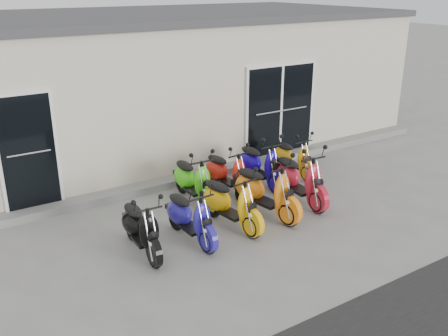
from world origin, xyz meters
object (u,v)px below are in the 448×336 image
Objects in this scene: scooter_front_orange_a at (230,196)px; scooter_front_black at (140,221)px; scooter_front_blue at (190,210)px; scooter_back_yellow at (293,152)px; scooter_front_orange_b at (265,183)px; scooter_back_green at (193,174)px; scooter_front_red at (299,172)px; scooter_back_red at (227,167)px; scooter_back_blue at (260,159)px.

scooter_front_black is at bearing 172.00° from scooter_front_orange_a.
scooter_front_blue reaches higher than scooter_back_yellow.
scooter_front_orange_b is (2.48, 0.04, 0.08)m from scooter_front_black.
scooter_back_green is at bearing 40.42° from scooter_front_black.
scooter_front_red is at bearing -124.94° from scooter_back_yellow.
scooter_front_black is at bearing -174.03° from scooter_front_red.
scooter_back_red is 0.94× the size of scooter_back_blue.
scooter_back_blue is at bearing 25.89° from scooter_front_blue.
scooter_back_red is at bearing 3.23° from scooter_back_green.
scooter_back_red is 0.80m from scooter_back_blue.
scooter_back_red is (-0.00, 1.27, -0.08)m from scooter_front_orange_b.
scooter_front_orange_b is 1.14× the size of scooter_back_red.
scooter_front_black is 1.04× the size of scooter_back_yellow.
scooter_front_black is at bearing -162.00° from scooter_back_yellow.
scooter_front_orange_b is at bearing -122.53° from scooter_back_blue.
scooter_front_red is at bearing -31.65° from scooter_back_green.
scooter_front_blue is 1.63m from scooter_front_orange_b.
scooter_back_green is 2.58m from scooter_back_yellow.
scooter_front_black is at bearing 172.14° from scooter_front_orange_b.
scooter_front_red reaches higher than scooter_front_blue.
scooter_front_red reaches higher than scooter_front_black.
scooter_back_green reaches higher than scooter_back_yellow.
scooter_front_black is 0.87× the size of scooter_front_orange_b.
scooter_front_orange_a reaches higher than scooter_back_red.
scooter_front_black is at bearing -158.16° from scooter_back_red.
scooter_back_red reaches higher than scooter_back_yellow.
scooter_front_orange_a is at bearing 174.65° from scooter_front_orange_b.
scooter_back_green is at bearing 179.89° from scooter_back_blue.
scooter_back_green is at bearing 56.09° from scooter_front_blue.
scooter_front_orange_a is 1.72m from scooter_front_red.
scooter_front_orange_b reaches higher than scooter_front_black.
scooter_back_green is (-1.74, 1.12, -0.05)m from scooter_front_red.
scooter_front_orange_a is (1.69, -0.01, 0.04)m from scooter_front_black.
scooter_front_orange_a reaches higher than scooter_front_blue.
scooter_front_orange_b is (1.63, 0.10, 0.08)m from scooter_front_blue.
scooter_front_red is 2.07m from scooter_back_green.
scooter_front_red is at bearing -57.15° from scooter_back_red.
scooter_back_blue reaches higher than scooter_back_green.
scooter_back_blue reaches higher than scooter_front_blue.
scooter_front_red is (2.55, 0.22, 0.07)m from scooter_front_blue.
scooter_front_black is 4.45m from scooter_back_yellow.
scooter_front_red reaches higher than scooter_back_blue.
scooter_front_blue is at bearing -145.76° from scooter_back_red.
scooter_front_blue is 0.89× the size of scooter_front_red.
scooter_back_blue is at bearing -9.50° from scooter_back_red.
scooter_front_orange_a is at bearing -171.17° from scooter_front_red.
scooter_front_orange_b is 1.45m from scooter_back_blue.
scooter_front_orange_b is 1.27m from scooter_back_red.
scooter_back_blue is at bearing 23.89° from scooter_front_black.
scooter_back_yellow is (1.77, 0.04, -0.03)m from scooter_back_red.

